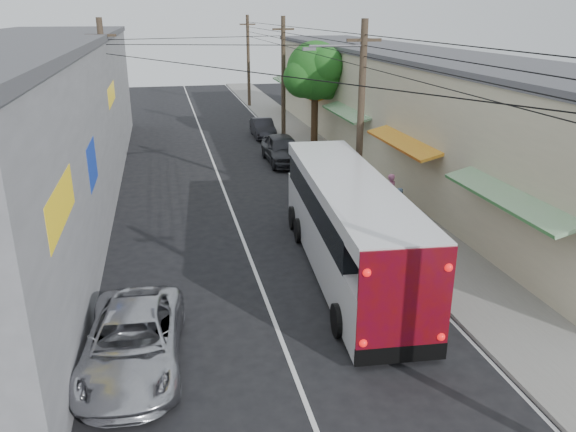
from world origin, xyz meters
name	(u,v)px	position (x,y,z in m)	size (l,w,h in m)	color
sidewalk	(337,169)	(6.50, 20.00, 0.06)	(3.00, 80.00, 0.12)	slate
building_right	(402,105)	(10.99, 22.00, 3.15)	(7.09, 40.00, 6.25)	#B2AB8E
building_left	(28,122)	(-8.50, 18.00, 3.65)	(7.20, 36.00, 7.25)	gray
utility_poles	(275,96)	(3.13, 20.33, 4.13)	(11.80, 45.28, 8.00)	#473828
street_tree	(316,73)	(6.87, 26.02, 4.67)	(4.40, 4.00, 6.60)	#3F2B19
coach_bus	(347,224)	(3.01, 7.82, 1.68)	(3.27, 11.38, 3.24)	silver
jeepney	(133,342)	(-3.76, 3.69, 0.70)	(2.32, 5.04, 1.40)	silver
parked_suv	(344,195)	(4.60, 13.00, 0.90)	(2.52, 6.21, 1.80)	#95969C
parked_car_mid	(283,149)	(3.93, 22.31, 0.81)	(1.91, 4.76, 1.62)	#2A2A2F
parked_car_far	(263,128)	(4.06, 29.56, 0.64)	(1.35, 3.86, 1.27)	black
pedestrian_near	(390,193)	(6.57, 12.76, 0.96)	(0.61, 0.40, 1.68)	#C7699C
pedestrian_far	(398,206)	(6.32, 11.31, 0.88)	(0.73, 0.57, 1.51)	#89A9C8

